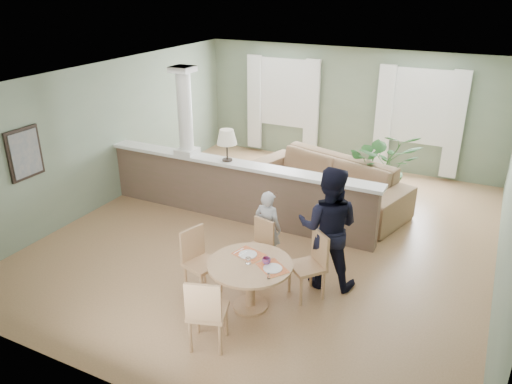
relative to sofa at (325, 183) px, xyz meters
The scene contains 12 objects.
ground 1.61m from the sofa, 103.99° to the right, with size 8.00×8.00×0.00m, color tan.
room_shell 1.65m from the sofa, 114.83° to the right, with size 7.02×8.02×2.71m.
pony_wall 1.89m from the sofa, 136.37° to the right, with size 5.32×0.38×2.70m.
sofa is the anchor object (origin of this frame).
houseplant 1.16m from the sofa, 34.63° to the left, with size 1.35×1.17×1.50m, color #295D25.
dining_table 3.57m from the sofa, 86.76° to the right, with size 1.12×1.12×0.77m.
chair_far_boy 2.73m from the sofa, 91.69° to the right, with size 0.47×0.47×0.85m.
chair_far_man 3.04m from the sofa, 74.38° to the right, with size 0.61×0.61×0.95m.
chair_near 4.53m from the sofa, 88.67° to the right, with size 0.56×0.56×0.98m.
chair_side 3.60m from the sofa, 100.02° to the right, with size 0.54×0.54×0.95m.
child_person 2.43m from the sofa, 92.09° to the right, with size 0.44×0.29×1.21m, color #AAAAAF.
man_person 2.76m from the sofa, 70.58° to the right, with size 0.88×0.68×1.80m, color black.
Camera 1 is at (3.13, -7.05, 4.11)m, focal length 35.00 mm.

